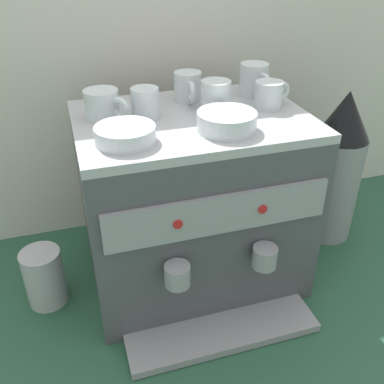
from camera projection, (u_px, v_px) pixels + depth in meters
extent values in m
plane|color=#28563D|center=(192.00, 270.00, 1.23)|extent=(4.00, 4.00, 0.00)
cube|color=silver|center=(158.00, 59.00, 1.23)|extent=(2.80, 0.03, 1.02)
cube|color=#4C4C51|center=(192.00, 204.00, 1.12)|extent=(0.53, 0.38, 0.44)
cube|color=#B7B7BC|center=(192.00, 120.00, 1.00)|extent=(0.53, 0.38, 0.02)
cube|color=#939399|center=(220.00, 215.00, 0.91)|extent=(0.49, 0.01, 0.09)
cylinder|color=red|center=(178.00, 224.00, 0.88)|extent=(0.02, 0.01, 0.02)
cylinder|color=red|center=(263.00, 209.00, 0.92)|extent=(0.02, 0.01, 0.02)
cube|color=#939399|center=(222.00, 332.00, 1.03)|extent=(0.45, 0.12, 0.02)
cylinder|color=#939399|center=(177.00, 275.00, 0.92)|extent=(0.06, 0.06, 0.05)
cylinder|color=#939399|center=(265.00, 257.00, 0.97)|extent=(0.06, 0.06, 0.05)
cylinder|color=silver|center=(216.00, 96.00, 1.00)|extent=(0.07, 0.07, 0.07)
torus|color=silver|center=(223.00, 90.00, 1.04)|extent=(0.04, 0.05, 0.05)
cylinder|color=silver|center=(145.00, 103.00, 0.97)|extent=(0.06, 0.06, 0.07)
torus|color=silver|center=(139.00, 97.00, 1.00)|extent=(0.02, 0.05, 0.05)
cylinder|color=silver|center=(102.00, 104.00, 0.97)|extent=(0.08, 0.08, 0.06)
torus|color=silver|center=(120.00, 108.00, 0.95)|extent=(0.04, 0.05, 0.05)
cylinder|color=silver|center=(188.00, 86.00, 1.07)|extent=(0.07, 0.07, 0.07)
torus|color=silver|center=(191.00, 92.00, 1.03)|extent=(0.02, 0.05, 0.05)
cylinder|color=silver|center=(254.00, 80.00, 1.10)|extent=(0.07, 0.07, 0.08)
torus|color=silver|center=(264.00, 85.00, 1.06)|extent=(0.02, 0.06, 0.06)
cylinder|color=silver|center=(269.00, 95.00, 1.02)|extent=(0.07, 0.07, 0.06)
torus|color=silver|center=(282.00, 91.00, 1.05)|extent=(0.05, 0.03, 0.05)
cylinder|color=silver|center=(125.00, 134.00, 0.86)|extent=(0.12, 0.12, 0.03)
cylinder|color=silver|center=(126.00, 140.00, 0.87)|extent=(0.07, 0.07, 0.01)
cylinder|color=silver|center=(227.00, 121.00, 0.91)|extent=(0.13, 0.13, 0.04)
cylinder|color=silver|center=(226.00, 128.00, 0.92)|extent=(0.07, 0.07, 0.01)
cylinder|color=#939399|center=(332.00, 187.00, 1.31)|extent=(0.15, 0.15, 0.32)
cone|color=black|center=(346.00, 115.00, 1.19)|extent=(0.15, 0.15, 0.14)
cylinder|color=#B7B7BC|center=(44.00, 276.00, 1.09)|extent=(0.10, 0.10, 0.15)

